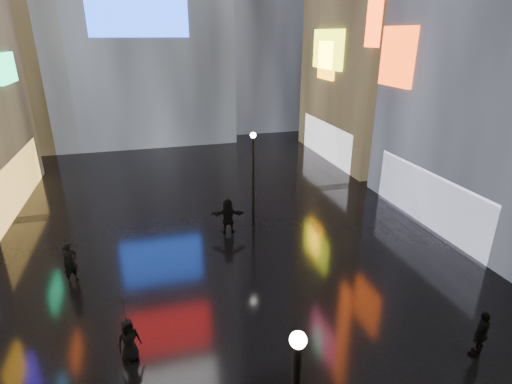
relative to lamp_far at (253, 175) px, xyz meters
name	(u,v)px	position (x,y,z in m)	size (l,w,h in m)	color
ground	(217,224)	(-1.90, 0.63, -2.94)	(140.00, 140.00, 0.00)	black
lamp_far	(253,175)	(0.00, 0.00, 0.00)	(0.30, 0.30, 5.20)	black
pedestrian_3	(481,334)	(4.58, -11.14, -2.09)	(1.00, 0.42, 1.71)	black
pedestrian_4	(129,340)	(-6.36, -8.30, -2.18)	(0.75, 0.49, 1.53)	black
pedestrian_5	(228,216)	(-1.49, -0.46, -2.00)	(1.76, 0.56, 1.89)	black
pedestrian_6	(70,263)	(-8.78, -3.10, -2.03)	(0.67, 0.44, 1.83)	black
umbrella_2	(124,309)	(-6.36, -8.30, -0.98)	(0.94, 0.96, 0.86)	black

